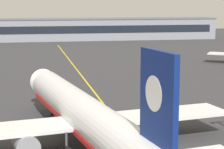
% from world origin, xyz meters
% --- Properties ---
extents(taxiway_centreline, '(1.16, 180.00, 0.01)m').
position_xyz_m(taxiway_centreline, '(0.00, 30.00, 0.00)').
color(taxiway_centreline, yellow).
rests_on(taxiway_centreline, ground).
extents(airliner_foreground, '(32.35, 41.35, 11.65)m').
position_xyz_m(airliner_foreground, '(-5.14, 9.69, 3.37)').
color(airliner_foreground, white).
rests_on(airliner_foreground, ground).
extents(safety_cone_by_nose_gear, '(0.44, 0.44, 0.55)m').
position_xyz_m(safety_cone_by_nose_gear, '(-4.17, 26.97, 0.26)').
color(safety_cone_by_nose_gear, orange).
rests_on(safety_cone_by_nose_gear, ground).
extents(terminal_building, '(128.62, 12.40, 8.43)m').
position_xyz_m(terminal_building, '(-0.31, 139.14, 4.22)').
color(terminal_building, gray).
rests_on(terminal_building, ground).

